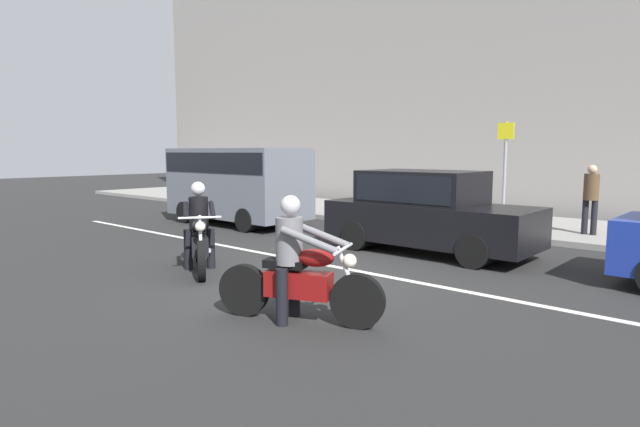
% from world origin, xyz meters
% --- Properties ---
extents(ground_plane, '(80.00, 80.00, 0.00)m').
position_xyz_m(ground_plane, '(0.00, 0.00, 0.00)').
color(ground_plane, '#252525').
extents(sidewalk_slab, '(40.00, 4.40, 0.14)m').
position_xyz_m(sidewalk_slab, '(0.00, 8.00, 0.07)').
color(sidewalk_slab, gray).
rests_on(sidewalk_slab, ground_plane).
extents(building_facade, '(40.00, 1.40, 13.28)m').
position_xyz_m(building_facade, '(0.00, 11.40, 6.64)').
color(building_facade, gray).
rests_on(building_facade, ground_plane).
extents(lane_marking_stripe, '(18.00, 0.14, 0.01)m').
position_xyz_m(lane_marking_stripe, '(-0.71, 0.90, 0.00)').
color(lane_marking_stripe, silver).
rests_on(lane_marking_stripe, ground_plane).
extents(motorcycle_with_rider_gray, '(2.07, 1.02, 1.59)m').
position_xyz_m(motorcycle_with_rider_gray, '(1.51, -1.78, 0.64)').
color(motorcycle_with_rider_gray, black).
rests_on(motorcycle_with_rider_gray, ground_plane).
extents(motorcycle_with_rider_black_leather, '(1.92, 1.35, 1.59)m').
position_xyz_m(motorcycle_with_rider_black_leather, '(-1.75, -0.91, 0.65)').
color(motorcycle_with_rider_black_leather, black).
rests_on(motorcycle_with_rider_black_leather, ground_plane).
extents(parked_sedan_black, '(4.34, 1.82, 1.72)m').
position_xyz_m(parked_sedan_black, '(0.43, 3.26, 0.88)').
color(parked_sedan_black, black).
rests_on(parked_sedan_black, ground_plane).
extents(parked_van_slate_gray, '(4.43, 1.96, 2.21)m').
position_xyz_m(parked_van_slate_gray, '(-5.91, 3.41, 1.28)').
color(parked_van_slate_gray, slate).
rests_on(parked_van_slate_gray, ground_plane).
extents(street_sign_post, '(0.44, 0.08, 2.78)m').
position_xyz_m(street_sign_post, '(0.35, 7.52, 1.81)').
color(street_sign_post, gray).
rests_on(street_sign_post, sidewalk_slab).
extents(pedestrian_bystander, '(0.34, 0.34, 1.67)m').
position_xyz_m(pedestrian_bystander, '(2.60, 7.17, 1.11)').
color(pedestrian_bystander, black).
rests_on(pedestrian_bystander, sidewalk_slab).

